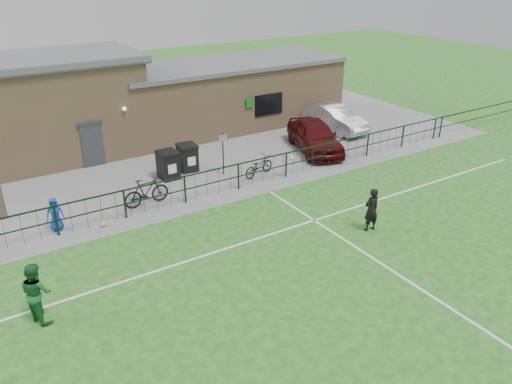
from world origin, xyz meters
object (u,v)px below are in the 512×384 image
wheelie_bin_right (188,158)px  wheelie_bin_left (168,166)px  car_silver (334,118)px  spectator_child (55,214)px  bicycle_d (146,192)px  sign_post (223,154)px  outfield_player (36,292)px  ball_ground (104,224)px  car_maroon (315,136)px  bicycle_e (259,166)px

wheelie_bin_right → wheelie_bin_left: bearing=-157.1°
car_silver → spectator_child: car_silver is taller
bicycle_d → wheelie_bin_left: bearing=-45.1°
wheelie_bin_left → bicycle_d: size_ratio=0.63×
wheelie_bin_right → sign_post: 1.82m
outfield_player → sign_post: bearing=-77.6°
wheelie_bin_left → sign_post: sign_post is taller
spectator_child → bicycle_d: bearing=13.6°
wheelie_bin_left → spectator_child: size_ratio=0.95×
car_silver → ball_ground: (-14.72, -4.35, -0.63)m
ball_ground → outfield_player: bearing=-125.0°
wheelie_bin_right → car_silver: (9.71, 1.02, 0.13)m
car_silver → bicycle_d: 13.15m
wheelie_bin_left → car_maroon: 7.85m
sign_post → ball_ground: sign_post is taller
sign_post → car_silver: sign_post is taller
car_maroon → outfield_player: (-14.70, -6.56, 0.07)m
sign_post → car_silver: 8.85m
bicycle_d → ball_ground: bicycle_d is taller
spectator_child → ball_ground: (1.50, -0.67, -0.53)m
wheelie_bin_right → outfield_player: outfield_player is taller
bicycle_e → outfield_player: size_ratio=0.98×
sign_post → ball_ground: (-6.19, -2.01, -0.90)m
spectator_child → wheelie_bin_left: bearing=33.3°
wheelie_bin_left → outfield_player: size_ratio=0.67×
car_silver → ball_ground: car_silver is taller
bicycle_e → wheelie_bin_right: bearing=31.3°
bicycle_d → car_maroon: bearing=-85.4°
bicycle_d → outfield_player: outfield_player is taller
wheelie_bin_left → bicycle_e: wheelie_bin_left is taller
spectator_child → ball_ground: size_ratio=5.27×
car_maroon → car_silver: bearing=53.1°
car_maroon → spectator_child: bearing=-154.6°
sign_post → bicycle_d: bearing=-164.5°
wheelie_bin_left → sign_post: (2.32, -0.92, 0.40)m
car_silver → ball_ground: 15.36m
car_maroon → outfield_player: 16.09m
car_maroon → bicycle_e: car_maroon is taller
wheelie_bin_left → ball_ground: size_ratio=4.99×
wheelie_bin_left → bicycle_e: bearing=-30.6°
wheelie_bin_right → spectator_child: bearing=-154.1°
bicycle_d → bicycle_e: size_ratio=1.09×
outfield_player → car_maroon: bearing=-88.0°
sign_post → bicycle_e: sign_post is taller
wheelie_bin_left → ball_ground: wheelie_bin_left is taller
wheelie_bin_right → car_silver: bearing=9.7°
wheelie_bin_left → car_silver: bearing=4.9°
wheelie_bin_left → spectator_child: bearing=-159.8°
car_maroon → ball_ground: bearing=-150.6°
car_maroon → bicycle_d: car_maroon is taller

